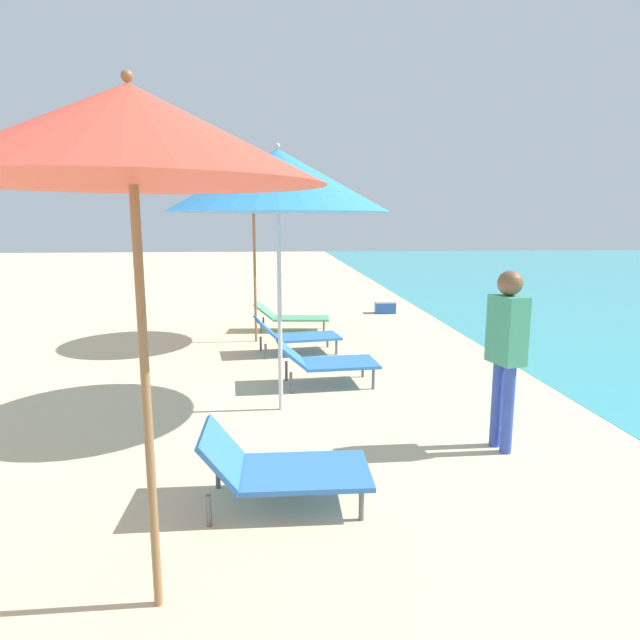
% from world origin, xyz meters
% --- Properties ---
extents(umbrella_second, '(1.96, 1.96, 2.92)m').
position_xyz_m(umbrella_second, '(-0.55, 3.80, 2.61)').
color(umbrella_second, olive).
rests_on(umbrella_second, ground).
extents(lounger_second_shoreside, '(1.31, 0.69, 0.63)m').
position_xyz_m(lounger_second_shoreside, '(0.17, 4.89, 0.31)').
color(lounger_second_shoreside, blue).
rests_on(lounger_second_shoreside, ground).
extents(umbrella_third, '(2.46, 2.46, 3.03)m').
position_xyz_m(umbrella_third, '(0.21, 7.06, 2.63)').
color(umbrella_third, silver).
rests_on(umbrella_third, ground).
extents(lounger_third_shoreside, '(1.38, 0.78, 0.61)m').
position_xyz_m(lounger_third_shoreside, '(0.82, 7.97, 0.34)').
color(lounger_third_shoreside, blue).
rests_on(lounger_third_shoreside, ground).
extents(umbrella_farthest, '(2.33, 2.33, 3.01)m').
position_xyz_m(umbrella_farthest, '(-0.19, 10.76, 2.66)').
color(umbrella_farthest, olive).
rests_on(umbrella_farthest, ground).
extents(lounger_farthest_shoreside, '(1.54, 0.69, 0.59)m').
position_xyz_m(lounger_farthest_shoreside, '(0.47, 11.69, 0.30)').
color(lounger_farthest_shoreside, '#4CA572').
rests_on(lounger_farthest_shoreside, ground).
extents(lounger_farthest_inland, '(1.49, 0.88, 0.62)m').
position_xyz_m(lounger_farthest_inland, '(0.49, 9.81, 0.32)').
color(lounger_farthest_inland, blue).
rests_on(lounger_farthest_inland, ground).
extents(person_walking_far, '(0.30, 0.40, 1.75)m').
position_xyz_m(person_walking_far, '(2.33, 5.74, 1.07)').
color(person_walking_far, '#334CB2').
rests_on(person_walking_far, ground).
extents(cooler_box, '(0.51, 0.35, 0.30)m').
position_xyz_m(cooler_box, '(2.82, 13.63, 0.15)').
color(cooler_box, '#2659B2').
rests_on(cooler_box, ground).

